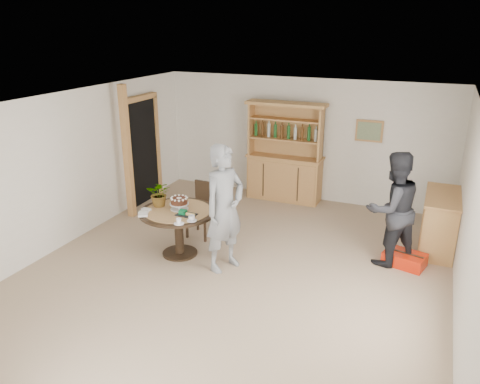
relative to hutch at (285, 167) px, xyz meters
name	(u,v)px	position (x,y,z in m)	size (l,w,h in m)	color
ground	(235,272)	(0.30, -3.24, -0.69)	(7.00, 7.00, 0.00)	tan
room_shell	(235,160)	(0.30, -3.23, 1.05)	(6.04, 7.04, 2.52)	white
doorway	(142,149)	(-2.63, -1.24, 0.42)	(0.13, 1.10, 2.18)	black
pine_post	(127,153)	(-2.40, -2.04, 0.56)	(0.12, 0.12, 2.50)	tan
hutch	(285,167)	(0.00, 0.00, 0.00)	(1.62, 0.54, 2.04)	tan
sideboard	(440,222)	(3.04, -1.24, -0.22)	(0.54, 1.26, 0.94)	tan
dining_table	(178,219)	(-0.75, -3.06, -0.08)	(1.20, 1.20, 0.76)	black
dining_chair	(203,206)	(-0.75, -2.24, -0.15)	(0.44, 0.44, 0.95)	black
birthday_cake	(179,202)	(-0.75, -3.01, 0.19)	(0.30, 0.30, 0.20)	white
flower_vase	(160,193)	(-1.10, -3.01, 0.28)	(0.38, 0.33, 0.42)	#3F7233
gift_tray	(186,214)	(-0.54, -3.19, 0.10)	(0.30, 0.20, 0.08)	black
coffee_cup_a	(192,218)	(-0.35, -3.34, 0.11)	(0.15, 0.15, 0.09)	white
coffee_cup_b	(179,222)	(-0.47, -3.51, 0.11)	(0.15, 0.15, 0.08)	white
napkins	(144,212)	(-1.16, -3.38, 0.09)	(0.24, 0.33, 0.03)	white
teen_boy	(224,209)	(0.10, -3.16, 0.27)	(0.70, 0.46, 1.92)	slate
adult_person	(392,209)	(2.34, -2.04, 0.20)	(0.86, 0.67, 1.78)	black
red_suitcase	(404,259)	(2.60, -2.03, -0.59)	(0.68, 0.54, 0.21)	red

